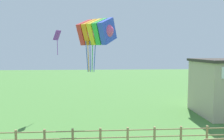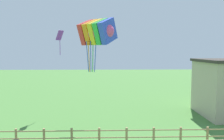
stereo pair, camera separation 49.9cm
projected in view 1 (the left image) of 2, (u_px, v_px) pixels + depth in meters
wooden_fence at (114, 136)px, 13.05m from camera, size 18.16×0.14×1.09m
kite_rainbow_parafoil at (97, 32)px, 15.76m from camera, size 3.37×3.18×3.92m
kite_purple_streamer at (57, 38)px, 20.36m from camera, size 0.73×0.83×2.30m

